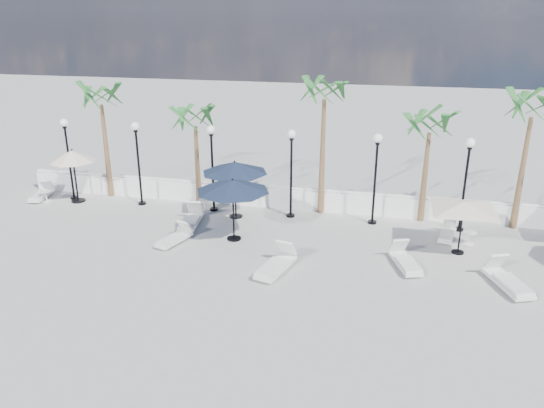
% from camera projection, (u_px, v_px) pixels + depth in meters
% --- Properties ---
extents(ground, '(100.00, 100.00, 0.00)m').
position_uv_depth(ground, '(253.00, 289.00, 17.14)').
color(ground, '#999994').
rests_on(ground, ground).
extents(balustrade, '(26.00, 0.30, 1.01)m').
position_uv_depth(balustrade, '(295.00, 199.00, 23.84)').
color(balustrade, white).
rests_on(balustrade, ground).
extents(lamppost_0, '(0.36, 0.36, 3.84)m').
position_uv_depth(lamppost_0, '(67.00, 148.00, 24.39)').
color(lamppost_0, black).
rests_on(lamppost_0, ground).
extents(lamppost_1, '(0.36, 0.36, 3.84)m').
position_uv_depth(lamppost_1, '(137.00, 152.00, 23.66)').
color(lamppost_1, black).
rests_on(lamppost_1, ground).
extents(lamppost_2, '(0.36, 0.36, 3.84)m').
position_uv_depth(lamppost_2, '(212.00, 156.00, 22.94)').
color(lamppost_2, black).
rests_on(lamppost_2, ground).
extents(lamppost_3, '(0.36, 0.36, 3.84)m').
position_uv_depth(lamppost_3, '(291.00, 161.00, 22.22)').
color(lamppost_3, black).
rests_on(lamppost_3, ground).
extents(lamppost_4, '(0.36, 0.36, 3.84)m').
position_uv_depth(lamppost_4, '(376.00, 166.00, 21.50)').
color(lamppost_4, black).
rests_on(lamppost_4, ground).
extents(lamppost_5, '(0.36, 0.36, 3.84)m').
position_uv_depth(lamppost_5, '(466.00, 172.00, 20.78)').
color(lamppost_5, black).
rests_on(lamppost_5, ground).
extents(palm_0, '(2.60, 2.60, 5.50)m').
position_uv_depth(palm_0, '(101.00, 102.00, 24.10)').
color(palm_0, brown).
rests_on(palm_0, ground).
extents(palm_1, '(2.60, 2.60, 4.70)m').
position_uv_depth(palm_1, '(195.00, 123.00, 23.44)').
color(palm_1, brown).
rests_on(palm_1, ground).
extents(palm_2, '(2.60, 2.60, 6.10)m').
position_uv_depth(palm_2, '(324.00, 96.00, 21.79)').
color(palm_2, brown).
rests_on(palm_2, ground).
extents(palm_3, '(2.60, 2.60, 4.90)m').
position_uv_depth(palm_3, '(430.00, 129.00, 21.31)').
color(palm_3, brown).
rests_on(palm_3, ground).
extents(palm_4, '(2.60, 2.60, 5.70)m').
position_uv_depth(palm_4, '(532.00, 114.00, 20.28)').
color(palm_4, brown).
rests_on(palm_4, ground).
extents(lounger_0, '(0.83, 1.79, 0.65)m').
position_uv_depth(lounger_0, '(42.00, 194.00, 25.18)').
color(lounger_0, silver).
rests_on(lounger_0, ground).
extents(lounger_1, '(0.92, 2.13, 0.77)m').
position_uv_depth(lounger_1, '(191.00, 220.00, 21.98)').
color(lounger_1, silver).
rests_on(lounger_1, ground).
extents(lounger_2, '(1.04, 1.79, 0.64)m').
position_uv_depth(lounger_2, '(174.00, 238.00, 20.40)').
color(lounger_2, silver).
rests_on(lounger_2, ground).
extents(lounger_3, '(1.17, 2.19, 0.78)m').
position_uv_depth(lounger_3, '(276.00, 265.00, 18.17)').
color(lounger_3, silver).
rests_on(lounger_3, ground).
extents(lounger_4, '(1.20, 2.01, 0.72)m').
position_uv_depth(lounger_4, '(405.00, 261.00, 18.49)').
color(lounger_4, silver).
rests_on(lounger_4, ground).
extents(lounger_5, '(0.84, 1.69, 0.61)m').
position_uv_depth(lounger_5, '(447.00, 233.00, 20.84)').
color(lounger_5, silver).
rests_on(lounger_5, ground).
extents(lounger_6, '(1.39, 2.20, 0.79)m').
position_uv_depth(lounger_6, '(508.00, 280.00, 17.11)').
color(lounger_6, silver).
rests_on(lounger_6, ground).
extents(side_table_0, '(0.55, 0.55, 0.54)m').
position_uv_depth(side_table_0, '(46.00, 195.00, 24.75)').
color(side_table_0, silver).
rests_on(side_table_0, ground).
extents(side_table_1, '(0.59, 0.59, 0.57)m').
position_uv_depth(side_table_1, '(205.00, 205.00, 23.48)').
color(side_table_1, silver).
rests_on(side_table_1, ground).
extents(side_table_2, '(0.52, 0.52, 0.51)m').
position_uv_depth(side_table_2, '(469.00, 237.00, 20.28)').
color(side_table_2, silver).
rests_on(side_table_2, ground).
extents(parasol_navy_left, '(2.84, 2.84, 2.50)m').
position_uv_depth(parasol_navy_left, '(233.00, 186.00, 20.04)').
color(parasol_navy_left, black).
rests_on(parasol_navy_left, ground).
extents(parasol_navy_mid, '(2.83, 2.83, 2.53)m').
position_uv_depth(parasol_navy_mid, '(235.00, 168.00, 22.27)').
color(parasol_navy_mid, black).
rests_on(parasol_navy_mid, ground).
extents(parasol_cream_sq_a, '(4.43, 4.43, 2.18)m').
position_uv_depth(parasol_cream_sq_a, '(464.00, 202.00, 18.95)').
color(parasol_cream_sq_a, black).
rests_on(parasol_cream_sq_a, ground).
extents(parasol_cream_small, '(2.06, 2.06, 2.53)m').
position_uv_depth(parasol_cream_small, '(72.00, 157.00, 24.14)').
color(parasol_cream_small, black).
rests_on(parasol_cream_small, ground).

